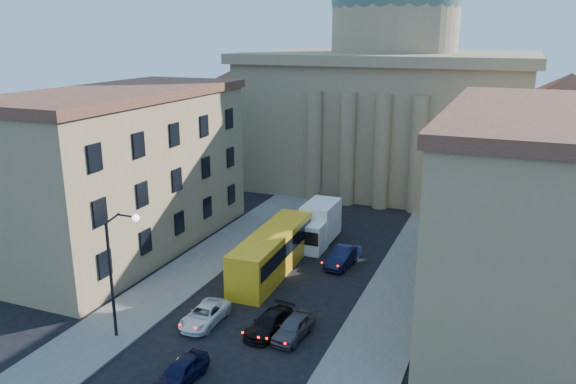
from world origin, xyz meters
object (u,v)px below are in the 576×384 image
(city_bus, at_px, (272,251))
(box_truck, at_px, (318,225))
(car_left_near, at_px, (181,371))
(street_lamp, at_px, (117,264))

(city_bus, relative_size, box_truck, 1.84)
(city_bus, bearing_deg, car_left_near, -87.31)
(car_left_near, xyz_separation_m, box_truck, (-0.06, 23.95, 1.09))
(car_left_near, height_order, city_bus, city_bus)
(street_lamp, height_order, box_truck, street_lamp)
(street_lamp, bearing_deg, car_left_near, -23.18)
(city_bus, bearing_deg, street_lamp, -111.62)
(box_truck, bearing_deg, car_left_near, -90.37)
(city_bus, xyz_separation_m, box_truck, (1.30, 7.74, -0.12))
(car_left_near, relative_size, city_bus, 0.32)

